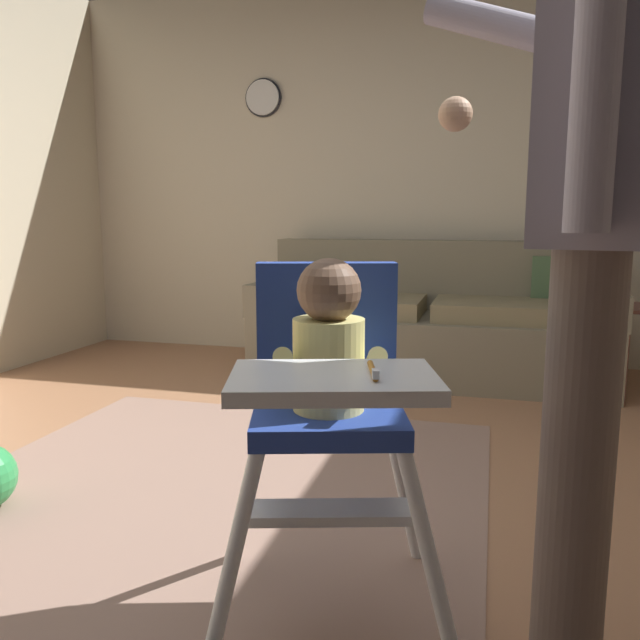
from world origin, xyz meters
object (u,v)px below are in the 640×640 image
(couch, at_px, (431,324))
(wall_clock, at_px, (263,98))
(high_chair, at_px, (328,377))
(adult_standing, at_px, (591,230))

(couch, bearing_deg, wall_clock, -110.09)
(high_chair, xyz_separation_m, adult_standing, (0.55, -0.11, 0.35))
(high_chair, height_order, adult_standing, adult_standing)
(couch, distance_m, adult_standing, 2.88)
(couch, relative_size, high_chair, 2.38)
(couch, distance_m, high_chair, 2.66)
(high_chair, distance_m, adult_standing, 0.66)
(wall_clock, bearing_deg, couch, -20.09)
(adult_standing, relative_size, wall_clock, 6.30)
(couch, relative_size, adult_standing, 1.27)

